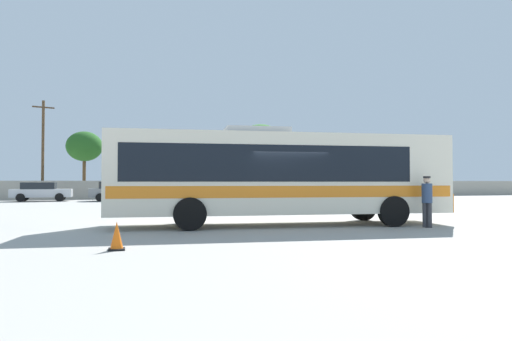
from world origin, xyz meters
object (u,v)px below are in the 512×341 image
parked_car_second_grey (117,191)px  traffic_cone_on_apron (117,236)px  roadside_tree_right (261,147)px  parked_car_third_black (197,191)px  utility_pole_near (43,148)px  attendant_by_bus_door (427,198)px  parked_car_rightmost_black (269,190)px  roadside_tree_midleft (84,147)px  coach_bus_cream_orange (277,173)px  roadside_tree_midright (156,150)px  parked_car_leftmost_silver (41,191)px

parked_car_second_grey → traffic_cone_on_apron: bearing=-88.7°
roadside_tree_right → parked_car_third_black: bearing=-137.9°
utility_pole_near → roadside_tree_right: size_ratio=1.16×
attendant_by_bus_door → traffic_cone_on_apron: attendant_by_bus_door is taller
parked_car_rightmost_black → roadside_tree_midleft: (-16.13, 8.78, 4.16)m
utility_pole_near → coach_bus_cream_orange: bearing=-66.4°
parked_car_third_black → roadside_tree_midright: roadside_tree_midright is taller
attendant_by_bus_door → parked_car_rightmost_black: bearing=84.3°
parked_car_second_grey → parked_car_rightmost_black: parked_car_second_grey is taller
coach_bus_cream_orange → parked_car_leftmost_silver: size_ratio=2.71×
utility_pole_near → roadside_tree_midleft: utility_pole_near is taller
roadside_tree_midleft → roadside_tree_right: size_ratio=0.86×
parked_car_rightmost_black → roadside_tree_midright: size_ratio=0.60×
attendant_by_bus_door → parked_car_second_grey: size_ratio=0.38×
roadside_tree_midright → coach_bus_cream_orange: bearing=-86.2°
parked_car_second_grey → parked_car_third_black: parked_car_second_grey is taller
parked_car_third_black → parked_car_second_grey: bearing=-180.0°
attendant_by_bus_door → parked_car_third_black: size_ratio=0.40×
roadside_tree_midleft → roadside_tree_midright: 7.17m
roadside_tree_right → coach_bus_cream_orange: bearing=-105.7°
parked_car_rightmost_black → roadside_tree_midright: (-9.18, 10.53, 4.05)m
roadside_tree_midleft → parked_car_third_black: bearing=-43.1°
parked_car_rightmost_black → attendant_by_bus_door: bearing=-95.7°
parked_car_leftmost_silver → roadside_tree_midright: (9.41, 9.72, 4.07)m
roadside_tree_right → traffic_cone_on_apron: (-13.57, -33.71, -4.85)m
utility_pole_near → attendant_by_bus_door: bearing=-60.9°
coach_bus_cream_orange → parked_car_rightmost_black: (7.00, 22.62, -1.02)m
parked_car_third_black → parked_car_rightmost_black: bearing=2.4°
parked_car_third_black → roadside_tree_midright: bearing=104.1°
coach_bus_cream_orange → roadside_tree_midleft: (-9.13, 31.40, 3.14)m
attendant_by_bus_door → parked_car_third_black: bearing=99.3°
parked_car_second_grey → roadside_tree_right: bearing=26.2°
roadside_tree_midright → traffic_cone_on_apron: (-3.13, -37.53, -4.54)m
utility_pole_near → roadside_tree_midleft: 4.60m
coach_bus_cream_orange → parked_car_second_grey: bearing=104.8°
parked_car_second_grey → utility_pole_near: utility_pole_near is taller
parked_car_leftmost_silver → parked_car_rightmost_black: (18.59, -0.81, 0.02)m
parked_car_third_black → roadside_tree_midleft: (-9.67, 9.04, 4.20)m
attendant_by_bus_door → traffic_cone_on_apron: size_ratio=2.68×
coach_bus_cream_orange → parked_car_leftmost_silver: 26.16m
parked_car_third_black → traffic_cone_on_apron: bearing=-102.3°
roadside_tree_right → parked_car_rightmost_black: bearing=-100.7°
utility_pole_near → traffic_cone_on_apron: (6.98, -32.45, -4.25)m
attendant_by_bus_door → roadside_tree_midright: bearing=100.8°
parked_car_third_black → parked_car_rightmost_black: size_ratio=1.01×
roadside_tree_right → traffic_cone_on_apron: 36.66m
attendant_by_bus_door → roadside_tree_right: (3.73, 31.49, 4.18)m
attendant_by_bus_door → roadside_tree_midright: 36.16m
roadside_tree_midleft → parked_car_second_grey: bearing=-70.3°
parked_car_leftmost_silver → parked_car_third_black: (12.13, -1.07, -0.02)m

